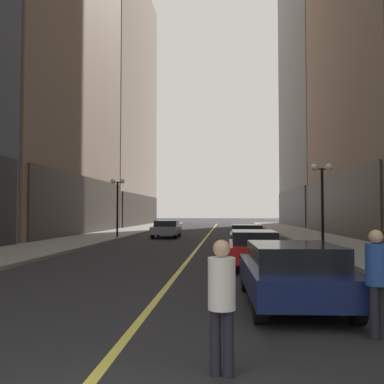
# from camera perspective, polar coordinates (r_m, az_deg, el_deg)

# --- Properties ---
(ground_plane) EXTENTS (200.00, 200.00, 0.00)m
(ground_plane) POSITION_cam_1_polar(r_m,az_deg,el_deg) (38.14, 2.06, -5.55)
(ground_plane) COLOR #262628
(sidewalk_left) EXTENTS (4.50, 78.00, 0.15)m
(sidewalk_left) POSITION_cam_1_polar(r_m,az_deg,el_deg) (39.35, -10.08, -5.31)
(sidewalk_left) COLOR gray
(sidewalk_left) RESTS_ON ground
(sidewalk_right) EXTENTS (4.50, 78.00, 0.15)m
(sidewalk_right) POSITION_cam_1_polar(r_m,az_deg,el_deg) (38.68, 14.42, -5.31)
(sidewalk_right) COLOR gray
(sidewalk_right) RESTS_ON ground
(lane_centre_stripe) EXTENTS (0.16, 70.00, 0.01)m
(lane_centre_stripe) POSITION_cam_1_polar(r_m,az_deg,el_deg) (38.14, 2.06, -5.54)
(lane_centre_stripe) COLOR #E5D64C
(lane_centre_stripe) RESTS_ON ground
(building_left_far) EXTENTS (10.83, 26.00, 36.50)m
(building_left_far) POSITION_cam_1_polar(r_m,az_deg,el_deg) (67.38, -10.87, 11.38)
(building_left_far) COLOR gray
(building_left_far) RESTS_ON ground
(car_navy) EXTENTS (2.10, 4.73, 1.32)m
(car_navy) POSITION_cam_1_polar(r_m,az_deg,el_deg) (9.87, 12.69, -9.92)
(car_navy) COLOR #141E4C
(car_navy) RESTS_ON ground
(car_red) EXTENTS (1.73, 4.68, 1.32)m
(car_red) POSITION_cam_1_polar(r_m,az_deg,el_deg) (16.26, 7.86, -7.03)
(car_red) COLOR #B21919
(car_red) RESTS_ON ground
(car_green) EXTENTS (1.80, 4.66, 1.32)m
(car_green) POSITION_cam_1_polar(r_m,az_deg,el_deg) (23.89, 7.00, -5.59)
(car_green) COLOR #196038
(car_green) RESTS_ON ground
(car_grey) EXTENTS (2.01, 4.61, 1.32)m
(car_grey) POSITION_cam_1_polar(r_m,az_deg,el_deg) (34.58, -3.26, -4.66)
(car_grey) COLOR slate
(car_grey) RESTS_ON ground
(pedestrian_in_blue_hoodie) EXTENTS (0.48, 0.48, 1.71)m
(pedestrian_in_blue_hoodie) POSITION_cam_1_polar(r_m,az_deg,el_deg) (7.73, 22.57, -9.77)
(pedestrian_in_blue_hoodie) COLOR black
(pedestrian_in_blue_hoodie) RESTS_ON ground
(pedestrian_in_white_shirt) EXTENTS (0.40, 0.40, 1.66)m
(pedestrian_in_white_shirt) POSITION_cam_1_polar(r_m,az_deg,el_deg) (5.60, 3.83, -13.20)
(pedestrian_in_white_shirt) COLOR black
(pedestrian_in_white_shirt) RESTS_ON ground
(street_lamp_left_far) EXTENTS (1.06, 0.36, 4.43)m
(street_lamp_left_far) POSITION_cam_1_polar(r_m,az_deg,el_deg) (33.11, -9.52, -0.33)
(street_lamp_left_far) COLOR black
(street_lamp_left_far) RESTS_ON ground
(street_lamp_right_mid) EXTENTS (1.06, 0.36, 4.43)m
(street_lamp_right_mid) POSITION_cam_1_polar(r_m,az_deg,el_deg) (23.33, 16.33, 0.65)
(street_lamp_right_mid) COLOR black
(street_lamp_right_mid) RESTS_ON ground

